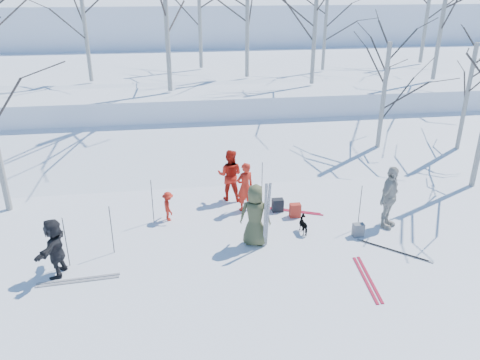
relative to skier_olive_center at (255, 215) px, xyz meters
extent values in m
plane|color=white|center=(-0.20, -0.12, -0.86)|extent=(120.00, 120.00, 0.00)
cube|color=white|center=(-0.20, 6.88, -0.71)|extent=(70.00, 9.49, 4.12)
cube|color=white|center=(-0.20, 16.88, 0.14)|extent=(70.00, 18.00, 2.20)
cube|color=white|center=(-0.20, 37.88, 1.14)|extent=(90.00, 30.00, 6.00)
imported|color=#43482B|center=(0.00, 0.00, 0.00)|extent=(0.95, 0.75, 1.71)
imported|color=red|center=(0.06, 2.05, -0.08)|extent=(0.66, 0.54, 1.55)
imported|color=red|center=(-0.30, 2.88, -0.01)|extent=(0.99, 0.87, 1.69)
imported|color=red|center=(-2.28, 1.72, -0.41)|extent=(0.46, 0.64, 0.90)
imported|color=beige|center=(3.91, 0.38, 0.07)|extent=(1.10, 1.06, 1.85)
imported|color=black|center=(-4.94, -0.69, -0.12)|extent=(0.68, 1.43, 1.48)
imported|color=black|center=(1.49, 0.39, -0.62)|extent=(0.33, 0.60, 0.48)
cube|color=silver|center=(0.22, -0.25, 0.09)|extent=(0.07, 0.15, 1.90)
cube|color=silver|center=(0.30, -0.20, 0.09)|extent=(0.11, 0.23, 1.89)
cylinder|color=black|center=(-2.73, 1.66, -0.19)|extent=(0.02, 0.02, 1.34)
cylinder|color=black|center=(0.68, 2.56, -0.19)|extent=(0.02, 0.02, 1.34)
cylinder|color=black|center=(3.07, 0.40, -0.19)|extent=(0.02, 0.02, 1.34)
cylinder|color=black|center=(0.15, 2.21, -0.19)|extent=(0.02, 0.02, 1.34)
cylinder|color=black|center=(-4.76, -0.36, -0.19)|extent=(0.02, 0.02, 1.34)
cylinder|color=black|center=(-3.72, 0.10, -0.19)|extent=(0.02, 0.02, 1.34)
cube|color=red|center=(1.47, 1.37, -0.65)|extent=(0.32, 0.22, 0.42)
cube|color=slate|center=(2.91, -0.03, -0.67)|extent=(0.30, 0.20, 0.38)
cube|color=black|center=(1.04, 1.82, -0.66)|extent=(0.34, 0.24, 0.40)
camera|label=1|loc=(-2.02, -10.78, 5.68)|focal=35.00mm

